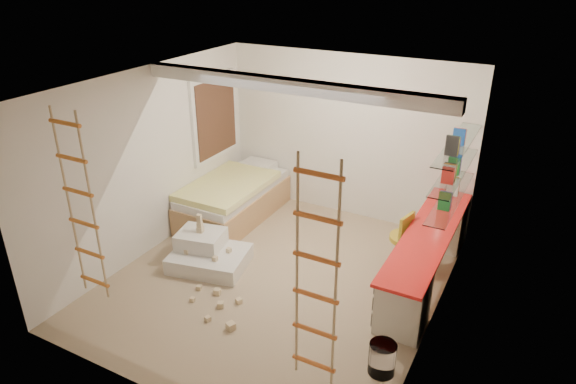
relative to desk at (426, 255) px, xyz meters
The scene contains 15 objects.
floor 1.96m from the desk, 153.35° to the right, with size 4.50×4.50×0.00m, color tan.
ceiling_beam 2.78m from the desk, 161.89° to the right, with size 4.00×0.18×0.16m, color white.
window_frame 3.91m from the desk, behind, with size 0.06×1.15×1.35m, color white.
window_blind 3.88m from the desk, behind, with size 0.02×1.00×1.20m, color #4C2D1E.
rope_ladder_left 4.18m from the desk, 139.59° to the right, with size 0.41×0.04×2.13m, color #C16B21, non-canonical shape.
rope_ladder_right 2.86m from the desk, 98.00° to the right, with size 0.41×0.04×2.13m, color orange, non-canonical shape.
waste_bin 1.82m from the desk, 88.95° to the right, with size 0.28×0.28×0.35m, color white.
desk is the anchor object (origin of this frame).
shelves 1.14m from the desk, 60.31° to the left, with size 0.25×1.80×0.71m.
bed 3.22m from the desk, behind, with size 1.02×2.00×0.69m.
task_lamp 1.21m from the desk, 92.80° to the left, with size 0.14×0.36×0.57m.
swivel_chair 0.36m from the desk, 156.79° to the left, with size 0.60×0.60×0.85m.
play_platform 2.93m from the desk, 160.06° to the right, with size 1.14×0.97×0.45m.
toy_blocks 2.79m from the desk, 150.00° to the right, with size 1.30×1.16×0.72m.
books 1.25m from the desk, 60.31° to the left, with size 0.14×0.58×0.92m.
Camera 1 is at (2.79, -4.94, 3.91)m, focal length 32.00 mm.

